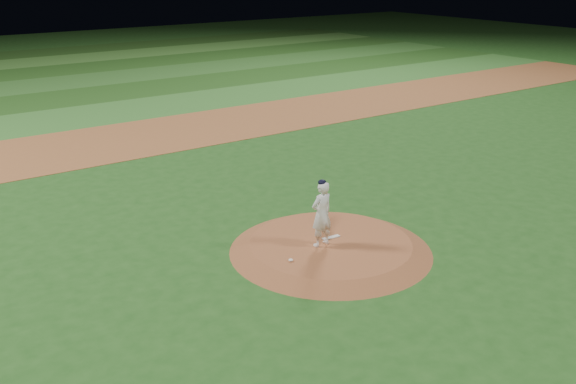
# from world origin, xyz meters

# --- Properties ---
(ground) EXTENTS (120.00, 120.00, 0.00)m
(ground) POSITION_xyz_m (0.00, 0.00, 0.00)
(ground) COLOR #20511A
(ground) RESTS_ON ground
(infield_dirt_band) EXTENTS (70.00, 6.00, 0.02)m
(infield_dirt_band) POSITION_xyz_m (0.00, 14.00, 0.01)
(infield_dirt_band) COLOR #96582E
(infield_dirt_band) RESTS_ON ground
(outfield_stripe_0) EXTENTS (70.00, 5.00, 0.02)m
(outfield_stripe_0) POSITION_xyz_m (0.00, 19.50, 0.01)
(outfield_stripe_0) COLOR #33742A
(outfield_stripe_0) RESTS_ON ground
(outfield_stripe_1) EXTENTS (70.00, 5.00, 0.02)m
(outfield_stripe_1) POSITION_xyz_m (0.00, 24.50, 0.01)
(outfield_stripe_1) COLOR #214F19
(outfield_stripe_1) RESTS_ON ground
(outfield_stripe_2) EXTENTS (70.00, 5.00, 0.02)m
(outfield_stripe_2) POSITION_xyz_m (0.00, 29.50, 0.01)
(outfield_stripe_2) COLOR #2F6825
(outfield_stripe_2) RESTS_ON ground
(outfield_stripe_3) EXTENTS (70.00, 5.00, 0.02)m
(outfield_stripe_3) POSITION_xyz_m (0.00, 34.50, 0.01)
(outfield_stripe_3) COLOR #224F19
(outfield_stripe_3) RESTS_ON ground
(pitchers_mound) EXTENTS (5.50, 5.50, 0.25)m
(pitchers_mound) POSITION_xyz_m (0.00, 0.00, 0.12)
(pitchers_mound) COLOR #97532F
(pitchers_mound) RESTS_ON ground
(pitching_rubber) EXTENTS (0.54, 0.18, 0.03)m
(pitching_rubber) POSITION_xyz_m (0.19, 0.21, 0.26)
(pitching_rubber) COLOR silver
(pitching_rubber) RESTS_ON pitchers_mound
(rosin_bag) EXTENTS (0.12, 0.12, 0.07)m
(rosin_bag) POSITION_xyz_m (-1.56, -0.33, 0.28)
(rosin_bag) COLOR white
(rosin_bag) RESTS_ON pitchers_mound
(pitcher_on_mound) EXTENTS (0.69, 0.48, 1.86)m
(pitcher_on_mound) POSITION_xyz_m (-0.33, -0.00, 1.16)
(pitcher_on_mound) COLOR white
(pitcher_on_mound) RESTS_ON pitchers_mound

